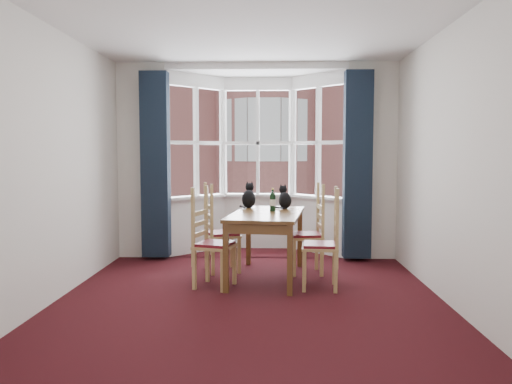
{
  "coord_description": "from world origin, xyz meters",
  "views": [
    {
      "loc": [
        0.22,
        -4.93,
        1.52
      ],
      "look_at": [
        0.03,
        1.05,
        1.05
      ],
      "focal_mm": 35.0,
      "sensor_mm": 36.0,
      "label": 1
    }
  ],
  "objects_px": {
    "chair_right_near": "(328,247)",
    "cat_left": "(249,197)",
    "wine_bottle": "(273,201)",
    "chair_left_far": "(215,235)",
    "chair_right_far": "(313,236)",
    "candle_tall": "(206,192)",
    "chair_left_near": "(207,245)",
    "dining_table": "(267,220)",
    "cat_right": "(285,199)"
  },
  "relations": [
    {
      "from": "chair_left_far",
      "to": "cat_right",
      "type": "bearing_deg",
      "value": 8.82
    },
    {
      "from": "dining_table",
      "to": "candle_tall",
      "type": "distance_m",
      "value": 1.84
    },
    {
      "from": "chair_left_near",
      "to": "cat_right",
      "type": "distance_m",
      "value": 1.31
    },
    {
      "from": "candle_tall",
      "to": "chair_left_near",
      "type": "bearing_deg",
      "value": -82.32
    },
    {
      "from": "candle_tall",
      "to": "chair_right_far",
      "type": "bearing_deg",
      "value": -40.26
    },
    {
      "from": "cat_right",
      "to": "candle_tall",
      "type": "relative_size",
      "value": 2.52
    },
    {
      "from": "chair_right_far",
      "to": "cat_right",
      "type": "height_order",
      "value": "cat_right"
    },
    {
      "from": "chair_right_near",
      "to": "candle_tall",
      "type": "relative_size",
      "value": 7.22
    },
    {
      "from": "chair_left_far",
      "to": "chair_right_near",
      "type": "bearing_deg",
      "value": -29.0
    },
    {
      "from": "cat_left",
      "to": "cat_right",
      "type": "bearing_deg",
      "value": -10.48
    },
    {
      "from": "cat_right",
      "to": "wine_bottle",
      "type": "distance_m",
      "value": 0.33
    },
    {
      "from": "chair_right_near",
      "to": "cat_right",
      "type": "relative_size",
      "value": 2.87
    },
    {
      "from": "dining_table",
      "to": "cat_left",
      "type": "bearing_deg",
      "value": 114.18
    },
    {
      "from": "dining_table",
      "to": "chair_left_near",
      "type": "distance_m",
      "value": 0.81
    },
    {
      "from": "chair_right_near",
      "to": "dining_table",
      "type": "bearing_deg",
      "value": 147.86
    },
    {
      "from": "dining_table",
      "to": "wine_bottle",
      "type": "xyz_separation_m",
      "value": [
        0.07,
        0.16,
        0.22
      ]
    },
    {
      "from": "dining_table",
      "to": "chair_left_far",
      "type": "bearing_deg",
      "value": 154.51
    },
    {
      "from": "chair_left_far",
      "to": "chair_right_far",
      "type": "height_order",
      "value": "same"
    },
    {
      "from": "cat_right",
      "to": "candle_tall",
      "type": "height_order",
      "value": "cat_right"
    },
    {
      "from": "chair_left_far",
      "to": "candle_tall",
      "type": "height_order",
      "value": "candle_tall"
    },
    {
      "from": "chair_left_near",
      "to": "cat_right",
      "type": "relative_size",
      "value": 2.87
    },
    {
      "from": "chair_right_near",
      "to": "wine_bottle",
      "type": "relative_size",
      "value": 3.24
    },
    {
      "from": "chair_left_near",
      "to": "cat_right",
      "type": "bearing_deg",
      "value": 42.91
    },
    {
      "from": "chair_left_near",
      "to": "cat_right",
      "type": "xyz_separation_m",
      "value": [
        0.9,
        0.84,
        0.45
      ]
    },
    {
      "from": "chair_left_near",
      "to": "candle_tall",
      "type": "relative_size",
      "value": 7.22
    },
    {
      "from": "chair_right_far",
      "to": "cat_left",
      "type": "distance_m",
      "value": 0.98
    },
    {
      "from": "dining_table",
      "to": "candle_tall",
      "type": "relative_size",
      "value": 12.4
    },
    {
      "from": "chair_left_far",
      "to": "cat_right",
      "type": "relative_size",
      "value": 2.87
    },
    {
      "from": "dining_table",
      "to": "wine_bottle",
      "type": "bearing_deg",
      "value": 65.63
    },
    {
      "from": "cat_right",
      "to": "wine_bottle",
      "type": "relative_size",
      "value": 1.13
    },
    {
      "from": "chair_left_far",
      "to": "cat_left",
      "type": "xyz_separation_m",
      "value": [
        0.42,
        0.22,
        0.47
      ]
    },
    {
      "from": "chair_left_near",
      "to": "dining_table",
      "type": "bearing_deg",
      "value": 29.82
    },
    {
      "from": "wine_bottle",
      "to": "chair_left_near",
      "type": "bearing_deg",
      "value": -143.92
    },
    {
      "from": "chair_right_near",
      "to": "cat_left",
      "type": "relative_size",
      "value": 2.61
    },
    {
      "from": "chair_left_near",
      "to": "cat_left",
      "type": "height_order",
      "value": "cat_left"
    },
    {
      "from": "dining_table",
      "to": "chair_left_near",
      "type": "xyz_separation_m",
      "value": [
        -0.67,
        -0.39,
        -0.24
      ]
    },
    {
      "from": "chair_right_far",
      "to": "candle_tall",
      "type": "distance_m",
      "value": 2.04
    },
    {
      "from": "chair_right_far",
      "to": "wine_bottle",
      "type": "xyz_separation_m",
      "value": [
        -0.51,
        -0.12,
        0.46
      ]
    },
    {
      "from": "dining_table",
      "to": "chair_right_near",
      "type": "bearing_deg",
      "value": -32.14
    },
    {
      "from": "chair_left_far",
      "to": "candle_tall",
      "type": "bearing_deg",
      "value": 102.52
    },
    {
      "from": "chair_right_near",
      "to": "cat_left",
      "type": "distance_m",
      "value": 1.42
    },
    {
      "from": "chair_left_far",
      "to": "chair_right_near",
      "type": "xyz_separation_m",
      "value": [
        1.35,
        -0.75,
        0.0
      ]
    },
    {
      "from": "cat_right",
      "to": "chair_right_far",
      "type": "bearing_deg",
      "value": -25.65
    },
    {
      "from": "chair_left_far",
      "to": "wine_bottle",
      "type": "height_order",
      "value": "wine_bottle"
    },
    {
      "from": "chair_left_near",
      "to": "chair_right_near",
      "type": "relative_size",
      "value": 1.0
    },
    {
      "from": "cat_left",
      "to": "candle_tall",
      "type": "bearing_deg",
      "value": 124.04
    },
    {
      "from": "cat_left",
      "to": "wine_bottle",
      "type": "bearing_deg",
      "value": -50.71
    },
    {
      "from": "chair_left_far",
      "to": "wine_bottle",
      "type": "bearing_deg",
      "value": -12.2
    },
    {
      "from": "chair_right_far",
      "to": "cat_right",
      "type": "relative_size",
      "value": 2.87
    },
    {
      "from": "chair_left_near",
      "to": "cat_left",
      "type": "distance_m",
      "value": 1.12
    }
  ]
}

